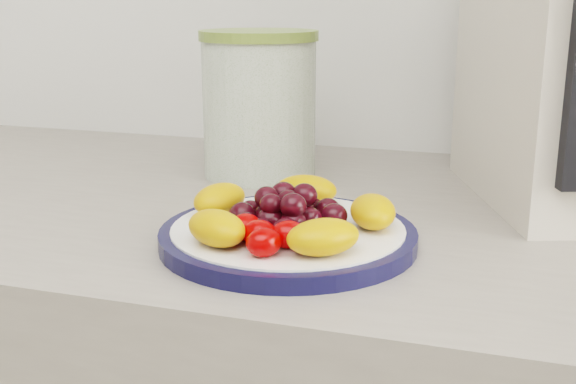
% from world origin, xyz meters
% --- Properties ---
extents(plate_rim, '(0.23, 0.23, 0.01)m').
position_xyz_m(plate_rim, '(-0.08, 1.06, 0.91)').
color(plate_rim, black).
rests_on(plate_rim, counter).
extents(plate_face, '(0.21, 0.21, 0.02)m').
position_xyz_m(plate_face, '(-0.08, 1.06, 0.91)').
color(plate_face, white).
rests_on(plate_face, counter).
extents(canister, '(0.15, 0.15, 0.17)m').
position_xyz_m(canister, '(-0.19, 1.30, 0.98)').
color(canister, '#345913').
rests_on(canister, counter).
extents(canister_lid, '(0.16, 0.16, 0.01)m').
position_xyz_m(canister_lid, '(-0.19, 1.30, 1.07)').
color(canister_lid, olive).
rests_on(canister_lid, canister).
extents(fruit_plate, '(0.20, 0.20, 0.04)m').
position_xyz_m(fruit_plate, '(-0.08, 1.05, 0.93)').
color(fruit_plate, orange).
rests_on(fruit_plate, plate_face).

